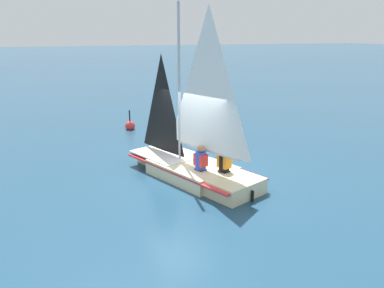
{
  "coord_description": "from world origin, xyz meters",
  "views": [
    {
      "loc": [
        -9.71,
        3.86,
        4.11
      ],
      "look_at": [
        0.0,
        0.0,
        1.03
      ],
      "focal_mm": 35.0,
      "sensor_mm": 36.0,
      "label": 1
    }
  ],
  "objects": [
    {
      "name": "ground_plane",
      "position": [
        0.0,
        0.0,
        0.0
      ],
      "size": [
        260.0,
        260.0,
        0.0
      ],
      "primitive_type": "plane",
      "color": "navy"
    },
    {
      "name": "sailor_helm",
      "position": [
        -0.59,
        -0.03,
        0.62
      ],
      "size": [
        0.41,
        0.39,
        1.16
      ],
      "rotation": [
        0.0,
        0.0,
        0.36
      ],
      "color": "black",
      "rests_on": "ground_plane"
    },
    {
      "name": "sailor_crew",
      "position": [
        -0.95,
        -0.58,
        0.62
      ],
      "size": [
        0.41,
        0.39,
        1.16
      ],
      "rotation": [
        0.0,
        0.0,
        0.36
      ],
      "color": "black",
      "rests_on": "ground_plane"
    },
    {
      "name": "buoy_marker",
      "position": [
        6.46,
        0.42,
        0.16
      ],
      "size": [
        0.44,
        0.44,
        0.93
      ],
      "color": "red",
      "rests_on": "ground_plane"
    },
    {
      "name": "sailboat_main",
      "position": [
        -0.04,
        -0.02,
        0.66
      ],
      "size": [
        4.68,
        3.06,
        4.98
      ],
      "rotation": [
        0.0,
        0.0,
        0.36
      ],
      "color": "beige",
      "rests_on": "ground_plane"
    }
  ]
}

